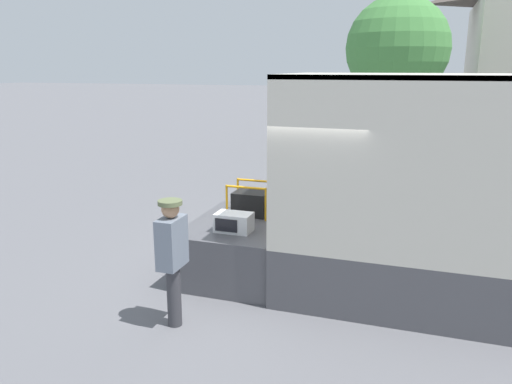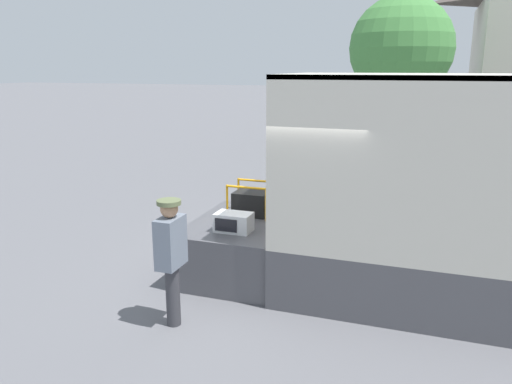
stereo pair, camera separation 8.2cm
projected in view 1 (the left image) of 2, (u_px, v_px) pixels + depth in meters
The scene contains 6 objects.
ground_plane at pixel (287, 277), 7.85m from camera, with size 160.00×160.00×0.00m, color slate.
tailgate_deck at pixel (242, 247), 7.98m from camera, with size 1.50×2.12×0.85m, color #4C4C51.
microwave at pixel (234, 222), 7.37m from camera, with size 0.53×0.35×0.28m.
portable_generator at pixel (253, 203), 8.19m from camera, with size 0.70×0.55×0.54m.
worker_person at pixel (172, 251), 6.16m from camera, with size 0.30×0.44×1.66m.
street_tree at pixel (397, 49), 16.39m from camera, with size 3.38×3.38×5.50m.
Camera 1 is at (1.85, -7.07, 3.22)m, focal length 35.00 mm.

